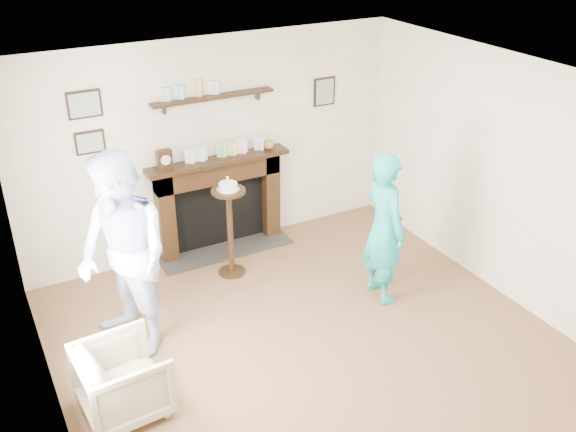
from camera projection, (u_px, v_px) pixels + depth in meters
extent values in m
plane|color=brown|center=(325.00, 360.00, 5.88)|extent=(5.00, 5.00, 0.00)
cube|color=beige|center=(213.00, 147.00, 7.28)|extent=(4.50, 0.04, 2.50)
cube|color=beige|center=(47.00, 318.00, 4.36)|extent=(0.04, 5.00, 2.50)
cube|color=beige|center=(525.00, 188.00, 6.27)|extent=(0.04, 5.00, 2.50)
cube|color=white|center=(334.00, 95.00, 4.75)|extent=(4.50, 5.00, 0.04)
cube|color=black|center=(166.00, 218.00, 7.24)|extent=(0.18, 0.20, 1.10)
cube|color=black|center=(270.00, 194.00, 7.79)|extent=(0.18, 0.20, 1.10)
cube|color=black|center=(218.00, 172.00, 7.32)|extent=(1.50, 0.20, 0.24)
cube|color=black|center=(218.00, 212.00, 7.62)|extent=(1.14, 0.06, 0.86)
cube|color=#2F2D2A|center=(226.00, 250.00, 7.66)|extent=(1.60, 0.44, 0.03)
cube|color=black|center=(218.00, 161.00, 7.23)|extent=(1.68, 0.26, 0.05)
cube|color=black|center=(213.00, 97.00, 6.94)|extent=(1.40, 0.15, 0.03)
cube|color=black|center=(84.00, 104.00, 6.37)|extent=(0.34, 0.03, 0.28)
cube|color=black|center=(90.00, 142.00, 6.56)|extent=(0.30, 0.03, 0.24)
cube|color=black|center=(324.00, 92.00, 7.67)|extent=(0.28, 0.03, 0.34)
cube|color=black|center=(164.00, 160.00, 6.91)|extent=(0.16, 0.09, 0.22)
cylinder|color=beige|center=(166.00, 160.00, 6.86)|extent=(0.11, 0.01, 0.11)
sphere|color=green|center=(269.00, 144.00, 7.46)|extent=(0.12, 0.12, 0.12)
imported|color=tan|center=(128.00, 409.00, 5.33)|extent=(0.73, 0.71, 0.62)
imported|color=silver|center=(136.00, 345.00, 6.08)|extent=(1.00, 1.13, 1.94)
imported|color=#21BCA4|center=(379.00, 295.00, 6.84)|extent=(0.41, 0.60, 1.61)
cylinder|color=black|center=(232.00, 272.00, 7.23)|extent=(0.30, 0.30, 0.02)
cylinder|color=black|center=(230.00, 233.00, 7.01)|extent=(0.06, 0.06, 0.97)
cylinder|color=black|center=(228.00, 191.00, 6.78)|extent=(0.37, 0.37, 0.03)
cylinder|color=silver|center=(228.00, 189.00, 6.77)|extent=(0.25, 0.25, 0.01)
cylinder|color=white|center=(228.00, 186.00, 6.75)|extent=(0.19, 0.19, 0.07)
cylinder|color=#DBBD8A|center=(228.00, 181.00, 6.72)|extent=(0.01, 0.01, 0.05)
sphere|color=orange|center=(228.00, 177.00, 6.71)|extent=(0.02, 0.02, 0.02)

